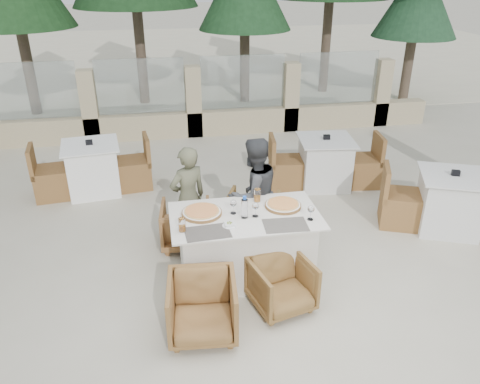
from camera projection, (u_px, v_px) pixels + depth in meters
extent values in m
plane|color=beige|center=(235.00, 271.00, 5.38)|extent=(80.00, 80.00, 0.00)
cube|color=beige|center=(172.00, 56.00, 17.72)|extent=(30.00, 16.00, 0.01)
cone|color=#214B2B|center=(417.00, 7.00, 11.01)|extent=(1.98, 1.98, 4.50)
cube|color=#544D48|center=(208.00, 232.00, 4.67)|extent=(0.47, 0.33, 0.00)
cube|color=#5E5851|center=(285.00, 225.00, 4.80)|extent=(0.47, 0.33, 0.00)
cylinder|color=#CD471B|center=(202.00, 212.00, 5.00)|extent=(0.55, 0.55, 0.06)
cylinder|color=#DF5C1E|center=(283.00, 205.00, 5.15)|extent=(0.48, 0.48, 0.05)
cylinder|color=#A5C3D9|center=(245.00, 207.00, 4.89)|extent=(0.08, 0.08, 0.25)
cylinder|color=orange|center=(182.00, 225.00, 4.67)|extent=(0.10, 0.10, 0.14)
cylinder|color=orange|center=(257.00, 195.00, 5.25)|extent=(0.10, 0.10, 0.15)
imported|color=#956336|center=(186.00, 225.00, 5.79)|extent=(0.65, 0.67, 0.56)
imported|color=olive|center=(252.00, 217.00, 5.92)|extent=(0.84, 0.85, 0.60)
imported|color=brown|center=(202.00, 307.00, 4.37)|extent=(0.69, 0.71, 0.59)
imported|color=brown|center=(281.00, 285.00, 4.73)|extent=(0.70, 0.72, 0.54)
imported|color=#595A41|center=(188.00, 198.00, 5.61)|extent=(0.56, 0.48, 1.30)
imported|color=#3A3C3F|center=(254.00, 194.00, 5.60)|extent=(0.84, 0.77, 1.41)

